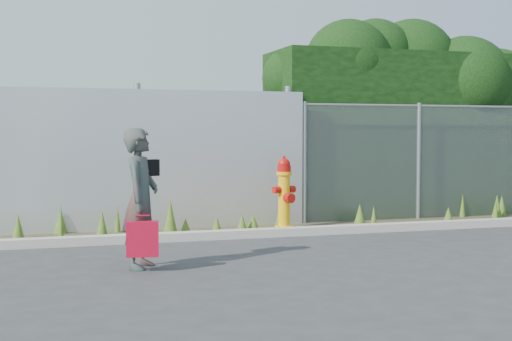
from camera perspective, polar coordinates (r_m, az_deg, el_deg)
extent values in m
plane|color=#343436|center=(8.84, 4.62, -6.91)|extent=(80.00, 80.00, 0.00)
cube|color=#ADA69C|center=(10.50, 0.91, -5.00)|extent=(16.00, 0.22, 0.12)
cube|color=#423A25|center=(11.07, -0.07, -4.87)|extent=(16.00, 1.20, 0.01)
cone|color=#3C5E1C|center=(10.39, -15.33, -4.04)|extent=(0.08, 0.08, 0.53)
cone|color=#3C5E1C|center=(12.15, 15.13, -3.59)|extent=(0.20, 0.20, 0.30)
cone|color=#3C5E1C|center=(11.07, -15.36, -4.01)|extent=(0.20, 0.20, 0.38)
cone|color=#3C5E1C|center=(10.35, -12.21, -4.32)|extent=(0.18, 0.18, 0.43)
cone|color=#3C5E1C|center=(13.27, 18.63, -2.97)|extent=(0.10, 0.10, 0.35)
cone|color=#3C5E1C|center=(10.68, -18.49, -4.35)|extent=(0.18, 0.18, 0.37)
cone|color=#3C5E1C|center=(11.51, 9.40, -3.71)|extent=(0.12, 0.12, 0.37)
cone|color=#3C5E1C|center=(13.32, 16.20, -2.73)|extent=(0.11, 0.11, 0.44)
cone|color=#3C5E1C|center=(10.93, -3.16, -4.35)|extent=(0.16, 0.16, 0.24)
cone|color=#3C5E1C|center=(11.62, 8.31, -3.61)|extent=(0.21, 0.21, 0.38)
cone|color=#3C5E1C|center=(10.47, -9.73, -4.67)|extent=(0.16, 0.16, 0.26)
cone|color=#3C5E1C|center=(10.74, -6.86, -3.74)|extent=(0.21, 0.21, 0.53)
cone|color=#3C5E1C|center=(10.96, -0.23, -4.26)|extent=(0.23, 0.23, 0.27)
cone|color=#3C5E1C|center=(13.73, 19.06, -2.71)|extent=(0.18, 0.18, 0.39)
cone|color=#3C5E1C|center=(11.01, -11.02, -3.89)|extent=(0.10, 0.10, 0.42)
cone|color=#3C5E1C|center=(13.43, 18.72, -2.77)|extent=(0.19, 0.19, 0.41)
cone|color=#3C5E1C|center=(11.63, 1.80, -3.89)|extent=(0.11, 0.11, 0.25)
cone|color=#3C5E1C|center=(10.81, -1.12, -4.31)|extent=(0.18, 0.18, 0.29)
cone|color=#3C5E1C|center=(10.90, -5.65, -4.45)|extent=(0.16, 0.16, 0.22)
cube|color=#BBBDC3|center=(11.07, -17.31, 0.69)|extent=(8.50, 0.08, 2.20)
cylinder|color=gray|center=(11.30, -9.43, 1.08)|extent=(0.10, 0.10, 2.30)
cylinder|color=gray|center=(11.91, 2.56, 1.22)|extent=(0.10, 0.10, 2.30)
cube|color=gray|center=(13.39, 16.75, 0.65)|extent=(6.50, 0.03, 2.00)
cylinder|color=gray|center=(13.39, 16.81, 4.93)|extent=(6.50, 0.04, 0.04)
cylinder|color=gray|center=(11.89, 3.89, 0.61)|extent=(0.07, 0.07, 2.05)
cylinder|color=gray|center=(12.83, 12.87, 0.71)|extent=(0.07, 0.07, 2.05)
cube|color=black|center=(14.38, 15.53, 2.81)|extent=(7.30, 1.60, 3.00)
sphere|color=black|center=(13.02, 3.05, 7.37)|extent=(1.16, 1.16, 1.16)
sphere|color=black|center=(13.33, 7.39, 8.49)|extent=(1.62, 1.62, 1.62)
sphere|color=black|center=(13.82, 9.48, 8.90)|extent=(1.46, 1.46, 1.46)
sphere|color=black|center=(14.27, 12.32, 8.31)|extent=(1.73, 1.73, 1.73)
sphere|color=black|center=(14.39, 16.33, 6.76)|extent=(1.79, 1.79, 1.79)
sphere|color=black|center=(14.92, 18.70, 6.35)|extent=(1.50, 1.50, 1.50)
cylinder|color=#F9B10D|center=(11.29, 2.25, -4.58)|extent=(0.29, 0.29, 0.06)
cylinder|color=#F9B10D|center=(11.24, 2.25, -2.54)|extent=(0.18, 0.18, 0.87)
cylinder|color=#F9B10D|center=(11.21, 2.26, -0.23)|extent=(0.25, 0.25, 0.05)
cylinder|color=#B20F0A|center=(11.21, 2.26, 0.14)|extent=(0.21, 0.21, 0.10)
sphere|color=#B20F0A|center=(11.20, 2.26, 0.50)|extent=(0.19, 0.19, 0.19)
cylinder|color=#B20F0A|center=(11.20, 2.26, 1.02)|extent=(0.05, 0.05, 0.05)
cylinder|color=#B20F0A|center=(11.18, 1.57, -1.55)|extent=(0.10, 0.11, 0.11)
cylinder|color=#B20F0A|center=(11.28, 2.94, -1.51)|extent=(0.10, 0.11, 0.11)
cylinder|color=#B20F0A|center=(11.10, 2.50, -2.22)|extent=(0.15, 0.12, 0.15)
imported|color=#0F6358|center=(8.11, -9.20, -2.21)|extent=(0.59, 0.68, 1.58)
cube|color=#A60927|center=(7.89, -9.07, -5.43)|extent=(0.35, 0.13, 0.39)
cylinder|color=#A60927|center=(7.85, -9.08, -3.57)|extent=(0.17, 0.01, 0.01)
cube|color=black|center=(8.35, -8.66, 0.22)|extent=(0.26, 0.11, 0.19)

